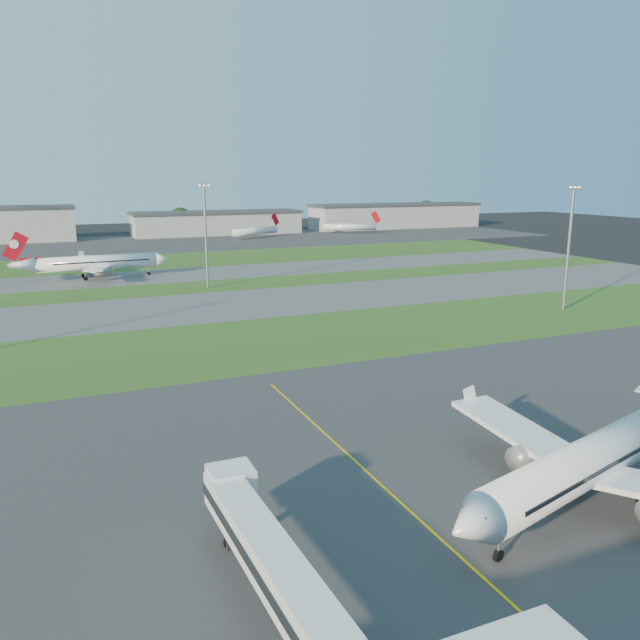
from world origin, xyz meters
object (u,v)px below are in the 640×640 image
mini_jet_far (350,227)px  jet_bridge (283,580)px  light_mast_east (569,239)px  airliner_taxiing (96,263)px  light_mast_centre (206,229)px  mini_jet_near (256,231)px  airliner_parked (597,458)px

mini_jet_far → jet_bridge: bearing=-95.3°
light_mast_east → airliner_taxiing: bearing=136.6°
mini_jet_far → light_mast_centre: bearing=-107.4°
mini_jet_far → mini_jet_near: bearing=-152.8°
airliner_taxiing → mini_jet_near: 120.02m
airliner_parked → mini_jet_near: airliner_parked is taller
mini_jet_near → mini_jet_far: 50.61m
mini_jet_far → light_mast_east: light_mast_east is taller
light_mast_centre → mini_jet_far: bearing=51.0°
airliner_taxiing → mini_jet_far: (125.90, 98.16, -1.00)m
airliner_parked → jet_bridge: bearing=173.6°
airliner_parked → light_mast_centre: (-5.35, 118.55, 10.67)m
jet_bridge → airliner_parked: size_ratio=0.73×
jet_bridge → light_mast_centre: size_ratio=1.04×
airliner_taxiing → mini_jet_far: size_ratio=1.44×
jet_bridge → mini_jet_far: (126.17, 248.32, -0.73)m
light_mast_east → jet_bridge: bearing=-142.6°
mini_jet_near → light_mast_centre: bearing=-138.8°
jet_bridge → airliner_taxiing: 150.16m
airliner_parked → light_mast_centre: size_ratio=1.43×
mini_jet_far → light_mast_centre: size_ratio=1.05×
jet_bridge → mini_jet_near: (75.79, 243.43, -0.73)m
mini_jet_near → jet_bridge: bearing=-133.1°
airliner_parked → light_mast_east: bearing=32.1°
jet_bridge → mini_jet_far: 278.53m
airliner_parked → mini_jet_near: (45.63, 238.74, -0.86)m
mini_jet_near → light_mast_centre: light_mast_centre is taller
jet_bridge → mini_jet_far: mini_jet_far is taller
airliner_taxiing → mini_jet_far: bearing=-143.9°
airliner_parked → light_mast_centre: bearing=77.3°
airliner_parked → light_mast_east: size_ratio=1.43×
airliner_parked → mini_jet_far: bearing=53.2°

